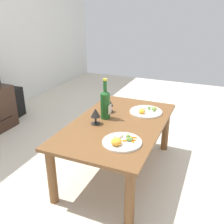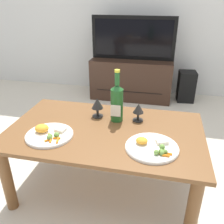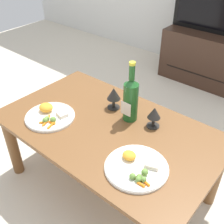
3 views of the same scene
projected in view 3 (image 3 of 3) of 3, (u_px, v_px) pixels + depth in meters
The scene contains 8 objects.
ground_plane at pixel (108, 184), 1.81m from camera, with size 6.40×6.40×0.00m, color beige.
dining_table at pixel (108, 137), 1.58m from camera, with size 1.24×0.74×0.49m.
tv_stand at pixel (215, 59), 2.80m from camera, with size 1.04×0.45×0.52m.
wine_bottle at pixel (131, 98), 1.51m from camera, with size 0.08×0.09×0.36m.
goblet_left at pixel (114, 95), 1.63m from camera, with size 0.08×0.08×0.14m.
goblet_right at pixel (154, 114), 1.49m from camera, with size 0.07×0.07×0.12m.
dinner_plate_left at pixel (50, 115), 1.60m from camera, with size 0.29×0.29×0.06m.
dinner_plate_right at pixel (137, 167), 1.27m from camera, with size 0.30×0.30×0.05m.
Camera 3 is at (0.80, -0.91, 1.44)m, focal length 44.14 mm.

